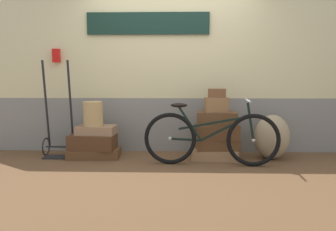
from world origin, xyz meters
name	(u,v)px	position (x,y,z in m)	size (l,w,h in m)	color
ground	(170,167)	(0.00, 0.00, -0.03)	(8.85, 5.20, 0.06)	brown
station_building	(172,68)	(0.01, 0.85, 1.28)	(6.85, 0.74, 2.55)	gray
suitcase_0	(94,153)	(-1.10, 0.35, 0.06)	(0.73, 0.40, 0.13)	brown
suitcase_1	(93,142)	(-1.11, 0.32, 0.23)	(0.65, 0.34, 0.21)	#4C2D19
suitcase_2	(96,130)	(-1.06, 0.36, 0.40)	(0.54, 0.33, 0.12)	#937051
suitcase_3	(214,154)	(0.62, 0.33, 0.07)	(0.64, 0.40, 0.14)	#9E754C
suitcase_4	(217,143)	(0.65, 0.35, 0.21)	(0.59, 0.37, 0.16)	brown
suitcase_5	(217,131)	(0.65, 0.33, 0.39)	(0.59, 0.35, 0.19)	brown
suitcase_6	(217,118)	(0.66, 0.35, 0.57)	(0.56, 0.32, 0.18)	brown
suitcase_7	(216,105)	(0.64, 0.34, 0.77)	(0.32, 0.19, 0.20)	olive
suitcase_8	(217,93)	(0.64, 0.36, 0.93)	(0.24, 0.15, 0.12)	brown
wicker_basket	(93,114)	(-1.10, 0.35, 0.63)	(0.27, 0.27, 0.35)	tan
luggage_trolley	(59,133)	(-1.62, 0.40, 0.33)	(0.44, 0.35, 1.39)	black
burlap_sack	(272,137)	(1.42, 0.35, 0.31)	(0.49, 0.42, 0.62)	#9E8966
bicycle	(211,138)	(0.53, -0.01, 0.36)	(1.77, 0.46, 0.87)	black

